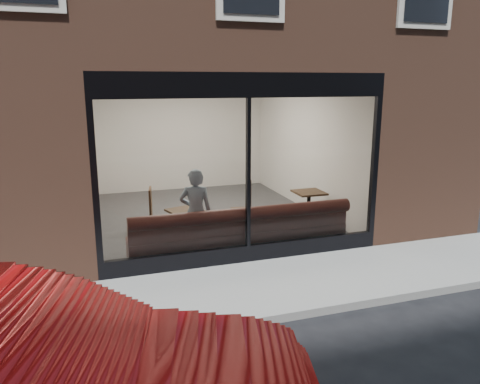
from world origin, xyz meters
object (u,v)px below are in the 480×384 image
object	(u,v)px
cafe_table_right	(309,192)
cafe_chair_left	(142,222)
cafe_table_left	(186,211)
person	(196,212)
banquette	(240,242)
cafe_chair_right	(240,210)

from	to	relation	value
cafe_table_right	cafe_chair_left	size ratio (longest dim) A/B	1.39
cafe_table_left	cafe_chair_left	distance (m)	1.47
person	cafe_table_left	world-z (taller)	person
banquette	cafe_chair_right	distance (m)	2.14
person	cafe_table_left	size ratio (longest dim) A/B	2.68
cafe_table_right	cafe_chair_right	xyz separation A→B (m)	(-1.27, 0.86, -0.50)
cafe_table_left	cafe_table_right	world-z (taller)	same
person	cafe_table_right	xyz separation A→B (m)	(2.71, 0.94, -0.05)
cafe_table_right	cafe_chair_right	distance (m)	1.61
cafe_chair_left	cafe_chair_right	size ratio (longest dim) A/B	1.15
banquette	person	size ratio (longest dim) A/B	2.54
cafe_chair_right	cafe_table_left	bearing A→B (deg)	51.35
cafe_table_right	cafe_chair_left	bearing A→B (deg)	170.39
cafe_table_left	cafe_chair_left	size ratio (longest dim) A/B	1.33
person	cafe_chair_left	distance (m)	1.80
cafe_table_left	cafe_table_right	xyz separation A→B (m)	(2.82, 0.62, 0.00)
cafe_table_left	cafe_table_right	distance (m)	2.89
person	cafe_table_left	distance (m)	0.34
person	cafe_table_right	bearing A→B (deg)	-145.38
cafe_table_right	banquette	bearing A→B (deg)	-149.06
banquette	cafe_chair_right	xyz separation A→B (m)	(0.68, 2.03, 0.01)
cafe_chair_right	banquette	bearing A→B (deg)	79.36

